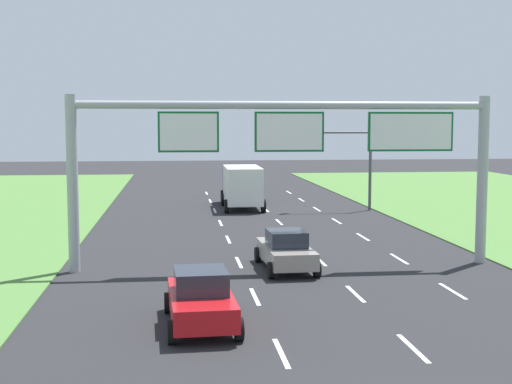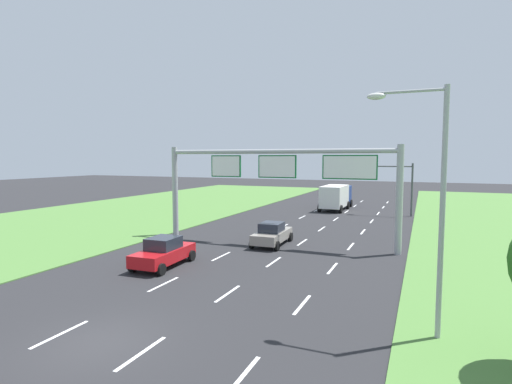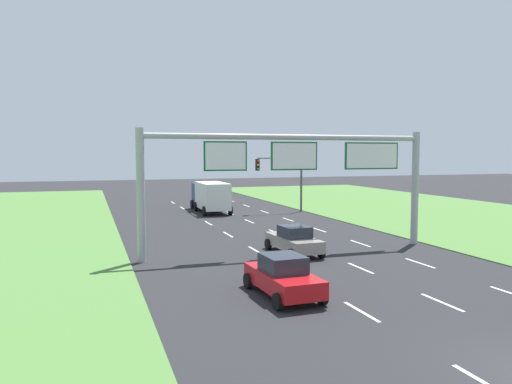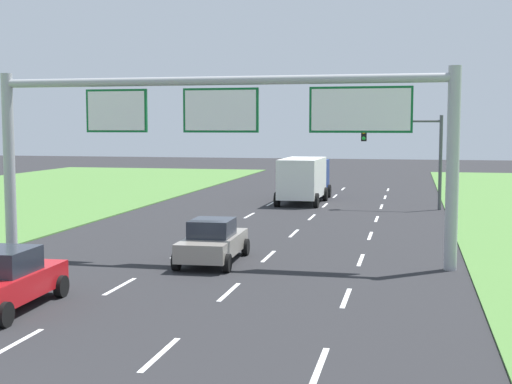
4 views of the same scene
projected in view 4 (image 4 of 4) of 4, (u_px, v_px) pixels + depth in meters
The scene contains 8 objects.
lane_dashes_inner_left at pixel (154, 268), 25.03m from camera, with size 0.14×68.40×0.01m.
lane_dashes_inner_right at pixel (251, 272), 24.28m from camera, with size 0.14×68.40×0.01m.
lane_dashes_slip at pixel (354, 277), 23.53m from camera, with size 0.14×68.40×0.01m.
car_near_red at pixel (4, 280), 19.26m from camera, with size 2.19×4.34×1.66m.
car_mid_lane at pixel (213, 241), 25.90m from camera, with size 2.15×4.44×1.60m.
box_truck at pixel (305, 178), 46.47m from camera, with size 2.78×7.67×2.90m.
sign_gantry at pixel (224, 127), 25.91m from camera, with size 17.24×0.44×7.00m.
traffic_light_mast at pixel (407, 145), 42.32m from camera, with size 4.76×0.49×5.60m.
Camera 4 is at (7.04, -8.33, 4.96)m, focal length 50.00 mm.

